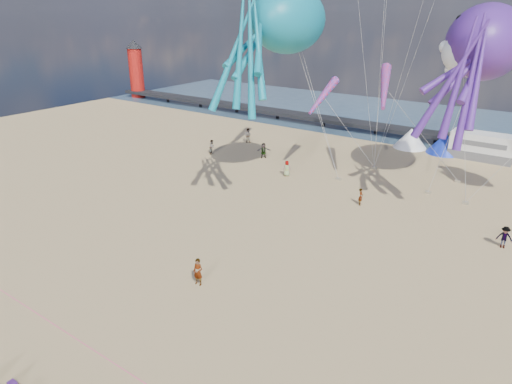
% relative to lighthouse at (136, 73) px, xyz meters
% --- Properties ---
extents(ground, '(120.00, 120.00, 0.00)m').
position_rel_lighthouse_xyz_m(ground, '(56.00, -44.00, -4.50)').
color(ground, tan).
rests_on(ground, ground).
extents(water, '(120.00, 120.00, 0.00)m').
position_rel_lighthouse_xyz_m(water, '(56.00, 11.00, -4.48)').
color(water, '#344D63').
rests_on(water, ground).
extents(pier, '(60.00, 3.00, 0.50)m').
position_rel_lighthouse_xyz_m(pier, '(28.00, 0.00, -3.50)').
color(pier, black).
rests_on(pier, ground).
extents(lighthouse, '(2.60, 2.60, 9.00)m').
position_rel_lighthouse_xyz_m(lighthouse, '(0.00, 0.00, 0.00)').
color(lighthouse, '#A5140F').
rests_on(lighthouse, ground).
extents(motorhome_0, '(6.60, 2.50, 3.00)m').
position_rel_lighthouse_xyz_m(motorhome_0, '(62.00, -4.00, -3.00)').
color(motorhome_0, silver).
rests_on(motorhome_0, ground).
extents(tent_white, '(4.00, 4.00, 2.40)m').
position_rel_lighthouse_xyz_m(tent_white, '(54.00, -4.00, -3.30)').
color(tent_white, white).
rests_on(tent_white, ground).
extents(tent_blue, '(4.00, 4.00, 2.40)m').
position_rel_lighthouse_xyz_m(tent_blue, '(58.00, -4.00, -3.30)').
color(tent_blue, '#1933CC').
rests_on(tent_blue, ground).
extents(rope_line, '(34.00, 0.03, 0.03)m').
position_rel_lighthouse_xyz_m(rope_line, '(56.00, -49.00, -4.48)').
color(rope_line, '#F2338C').
rests_on(rope_line, ground).
extents(standing_person, '(0.69, 0.49, 1.78)m').
position_rel_lighthouse_xyz_m(standing_person, '(53.03, -41.52, -3.61)').
color(standing_person, tan).
rests_on(standing_person, ground).
extents(beachgoer_0, '(0.70, 0.64, 1.61)m').
position_rel_lighthouse_xyz_m(beachgoer_0, '(47.05, -21.51, -3.70)').
color(beachgoer_0, '#7F6659').
rests_on(beachgoer_0, ground).
extents(beachgoer_1, '(1.06, 0.86, 1.87)m').
position_rel_lighthouse_xyz_m(beachgoer_1, '(36.39, -13.75, -3.57)').
color(beachgoer_1, '#7F6659').
rests_on(beachgoer_1, ground).
extents(beachgoer_2, '(0.91, 0.76, 1.66)m').
position_rel_lighthouse_xyz_m(beachgoer_2, '(67.64, -25.38, -3.67)').
color(beachgoer_2, '#7F6659').
rests_on(beachgoer_2, ground).
extents(beachgoer_4, '(1.02, 1.01, 1.73)m').
position_rel_lighthouse_xyz_m(beachgoer_4, '(41.66, -17.87, -3.63)').
color(beachgoer_4, '#7F6659').
rests_on(beachgoer_4, ground).
extents(beachgoer_5, '(0.75, 1.47, 1.52)m').
position_rel_lighthouse_xyz_m(beachgoer_5, '(56.19, -24.09, -3.74)').
color(beachgoer_5, '#7F6659').
rests_on(beachgoer_5, ground).
extents(beachgoer_7, '(0.70, 0.92, 1.69)m').
position_rel_lighthouse_xyz_m(beachgoer_7, '(35.87, -20.09, -3.65)').
color(beachgoer_7, '#7F6659').
rests_on(beachgoer_7, ground).
extents(sandbag_a, '(0.50, 0.35, 0.22)m').
position_rel_lighthouse_xyz_m(sandbag_a, '(51.91, -19.56, -4.39)').
color(sandbag_a, gray).
rests_on(sandbag_a, ground).
extents(sandbag_b, '(0.50, 0.35, 0.22)m').
position_rel_lighthouse_xyz_m(sandbag_b, '(60.27, -17.99, -4.39)').
color(sandbag_b, gray).
rests_on(sandbag_b, ground).
extents(sandbag_c, '(0.50, 0.35, 0.22)m').
position_rel_lighthouse_xyz_m(sandbag_c, '(63.68, -18.59, -4.39)').
color(sandbag_c, gray).
rests_on(sandbag_c, ground).
extents(sandbag_d, '(0.50, 0.35, 0.22)m').
position_rel_lighthouse_xyz_m(sandbag_d, '(61.78, -13.31, -4.39)').
color(sandbag_d, gray).
rests_on(sandbag_d, ground).
extents(sandbag_e, '(0.50, 0.35, 0.22)m').
position_rel_lighthouse_xyz_m(sandbag_e, '(53.50, -14.19, -4.39)').
color(sandbag_e, gray).
rests_on(sandbag_e, ground).
extents(kite_octopus_teal, '(6.89, 11.20, 11.91)m').
position_rel_lighthouse_xyz_m(kite_octopus_teal, '(49.16, -25.32, 10.56)').
color(kite_octopus_teal, '#0F778E').
extents(kite_octopus_purple, '(8.96, 12.21, 12.83)m').
position_rel_lighthouse_xyz_m(kite_octopus_purple, '(62.54, -16.00, 8.83)').
color(kite_octopus_purple, '#4A2181').
extents(kite_panda, '(4.42, 4.21, 5.68)m').
position_rel_lighthouse_xyz_m(kite_panda, '(61.38, -18.18, 8.15)').
color(kite_panda, white).
extents(windsock_left, '(2.57, 8.11, 8.05)m').
position_rel_lighthouse_xyz_m(windsock_left, '(45.95, -20.24, 11.89)').
color(windsock_left, red).
extents(windsock_mid, '(3.24, 6.49, 6.55)m').
position_rel_lighthouse_xyz_m(windsock_mid, '(55.09, -17.98, 4.79)').
color(windsock_mid, red).
extents(windsock_right, '(1.05, 5.57, 5.55)m').
position_rel_lighthouse_xyz_m(windsock_right, '(48.96, -18.12, 3.34)').
color(windsock_right, red).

